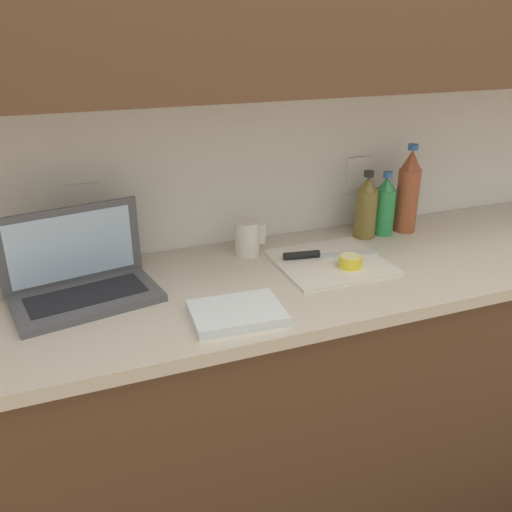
{
  "coord_description": "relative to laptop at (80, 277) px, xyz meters",
  "views": [
    {
      "loc": [
        -0.78,
        -1.26,
        1.6
      ],
      "look_at": [
        -0.31,
        -0.01,
        1.02
      ],
      "focal_mm": 38.0,
      "sensor_mm": 36.0,
      "label": 1
    }
  ],
  "objects": [
    {
      "name": "knife",
      "position": [
        0.67,
        -0.01,
        -0.04
      ],
      "size": [
        0.3,
        0.08,
        0.02
      ],
      "rotation": [
        0.0,
        0.0,
        -0.16
      ],
      "color": "silver",
      "rests_on": "cutting_board"
    },
    {
      "name": "counter_unit",
      "position": [
        0.78,
        -0.08,
        -0.51
      ],
      "size": [
        2.18,
        0.59,
        0.94
      ],
      "color": "brown",
      "rests_on": "ground_plane"
    },
    {
      "name": "bottle_water_clear",
      "position": [
        0.91,
        0.1,
        0.05
      ],
      "size": [
        0.07,
        0.07,
        0.22
      ],
      "color": "olive",
      "rests_on": "counter_unit"
    },
    {
      "name": "cutting_board",
      "position": [
        0.7,
        -0.05,
        -0.05
      ],
      "size": [
        0.31,
        0.3,
        0.01
      ],
      "primitive_type": "cube",
      "color": "silver",
      "rests_on": "counter_unit"
    },
    {
      "name": "measuring_cup",
      "position": [
        0.5,
        0.1,
        -0.0
      ],
      "size": [
        0.1,
        0.08,
        0.11
      ],
      "color": "silver",
      "rests_on": "counter_unit"
    },
    {
      "name": "ground_plane",
      "position": [
        0.76,
        -0.08,
        -0.99
      ],
      "size": [
        12.0,
        12.0,
        0.0
      ],
      "primitive_type": "plane",
      "color": "brown",
      "rests_on": "ground"
    },
    {
      "name": "laptop",
      "position": [
        0.0,
        0.0,
        0.0
      ],
      "size": [
        0.39,
        0.27,
        0.23
      ],
      "rotation": [
        0.0,
        0.0,
        0.18
      ],
      "color": "#515156",
      "rests_on": "counter_unit"
    },
    {
      "name": "bottle_green_soda",
      "position": [
        1.07,
        0.1,
        0.08
      ],
      "size": [
        0.07,
        0.07,
        0.3
      ],
      "color": "#A34C2D",
      "rests_on": "counter_unit"
    },
    {
      "name": "lemon_half_cut",
      "position": [
        0.74,
        -0.11,
        -0.03
      ],
      "size": [
        0.07,
        0.07,
        0.03
      ],
      "color": "yellow",
      "rests_on": "cutting_board"
    },
    {
      "name": "bottle_oil_tall",
      "position": [
        0.98,
        0.1,
        0.04
      ],
      "size": [
        0.07,
        0.07,
        0.21
      ],
      "color": "#2D934C",
      "rests_on": "counter_unit"
    },
    {
      "name": "wall_back",
      "position": [
        0.76,
        0.15,
        0.57
      ],
      "size": [
        5.2,
        0.38,
        2.6
      ],
      "color": "white",
      "rests_on": "ground_plane"
    },
    {
      "name": "dish_towel",
      "position": [
        0.34,
        -0.25,
        -0.04
      ],
      "size": [
        0.23,
        0.17,
        0.02
      ],
      "primitive_type": "cube",
      "rotation": [
        0.0,
        0.0,
        -0.06
      ],
      "color": "white",
      "rests_on": "counter_unit"
    }
  ]
}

